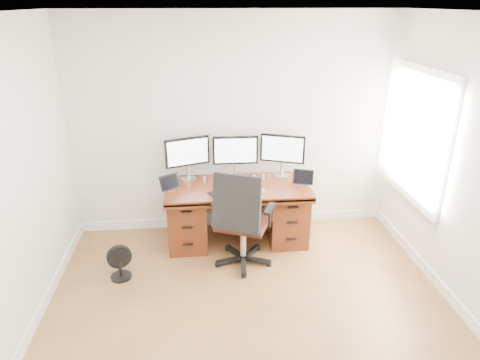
{
  "coord_description": "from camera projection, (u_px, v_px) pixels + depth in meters",
  "views": [
    {
      "loc": [
        -0.43,
        -2.83,
        2.77
      ],
      "look_at": [
        0.0,
        1.5,
        0.95
      ],
      "focal_mm": 32.0,
      "sensor_mm": 36.0,
      "label": 1
    }
  ],
  "objects": [
    {
      "name": "ground",
      "position": [
        257.0,
        347.0,
        3.71
      ],
      "size": [
        4.5,
        4.5,
        0.0
      ],
      "primitive_type": "plane",
      "color": "brown",
      "rests_on": "ground"
    },
    {
      "name": "back_wall",
      "position": [
        234.0,
        127.0,
        5.25
      ],
      "size": [
        4.0,
        0.1,
        2.7
      ],
      "primitive_type": "cube",
      "color": "silver",
      "rests_on": "ground"
    },
    {
      "name": "desk",
      "position": [
        237.0,
        211.0,
        5.23
      ],
      "size": [
        1.7,
        0.8,
        0.75
      ],
      "color": "#542210",
      "rests_on": "ground"
    },
    {
      "name": "office_chair",
      "position": [
        242.0,
        235.0,
        4.73
      ],
      "size": [
        0.8,
        0.8,
        1.16
      ],
      "rotation": [
        0.0,
        0.0,
        -0.39
      ],
      "color": "black",
      "rests_on": "ground"
    },
    {
      "name": "floor_fan",
      "position": [
        120.0,
        263.0,
        4.57
      ],
      "size": [
        0.27,
        0.22,
        0.38
      ],
      "rotation": [
        0.0,
        0.0,
        0.32
      ],
      "color": "black",
      "rests_on": "ground"
    },
    {
      "name": "monitor_left",
      "position": [
        187.0,
        153.0,
        5.13
      ],
      "size": [
        0.53,
        0.22,
        0.53
      ],
      "rotation": [
        0.0,
        0.0,
        0.34
      ],
      "color": "silver",
      "rests_on": "desk"
    },
    {
      "name": "monitor_center",
      "position": [
        235.0,
        152.0,
        5.19
      ],
      "size": [
        0.55,
        0.14,
        0.53
      ],
      "rotation": [
        0.0,
        0.0,
        -0.01
      ],
      "color": "silver",
      "rests_on": "desk"
    },
    {
      "name": "monitor_right",
      "position": [
        282.0,
        150.0,
        5.24
      ],
      "size": [
        0.53,
        0.23,
        0.53
      ],
      "rotation": [
        0.0,
        0.0,
        -0.37
      ],
      "color": "silver",
      "rests_on": "desk"
    },
    {
      "name": "tablet_left",
      "position": [
        170.0,
        183.0,
        4.92
      ],
      "size": [
        0.24,
        0.18,
        0.19
      ],
      "rotation": [
        0.0,
        0.0,
        0.56
      ],
      "color": "silver",
      "rests_on": "desk"
    },
    {
      "name": "tablet_right",
      "position": [
        303.0,
        178.0,
        5.06
      ],
      "size": [
        0.25,
        0.14,
        0.19
      ],
      "rotation": [
        0.0,
        0.0,
        -0.33
      ],
      "color": "silver",
      "rests_on": "desk"
    },
    {
      "name": "keyboard",
      "position": [
        237.0,
        192.0,
        4.88
      ],
      "size": [
        0.34,
        0.24,
        0.01
      ],
      "primitive_type": "cube",
      "rotation": [
        0.0,
        0.0,
        0.37
      ],
      "color": "white",
      "rests_on": "desk"
    },
    {
      "name": "trackpad",
      "position": [
        258.0,
        190.0,
        4.95
      ],
      "size": [
        0.15,
        0.15,
        0.01
      ],
      "primitive_type": "cube",
      "rotation": [
        0.0,
        0.0,
        0.36
      ],
      "color": "#BABDC2",
      "rests_on": "desk"
    },
    {
      "name": "drawing_tablet",
      "position": [
        219.0,
        193.0,
        4.87
      ],
      "size": [
        0.27,
        0.23,
        0.01
      ],
      "primitive_type": "cube",
      "rotation": [
        0.0,
        0.0,
        0.43
      ],
      "color": "black",
      "rests_on": "desk"
    },
    {
      "name": "phone",
      "position": [
        240.0,
        187.0,
        5.04
      ],
      "size": [
        0.12,
        0.07,
        0.01
      ],
      "primitive_type": "cube",
      "rotation": [
        0.0,
        0.0,
        -0.12
      ],
      "color": "black",
      "rests_on": "desk"
    },
    {
      "name": "figurine_blue",
      "position": [
        204.0,
        179.0,
        5.15
      ],
      "size": [
        0.03,
        0.03,
        0.08
      ],
      "color": "#6A8CF1",
      "rests_on": "desk"
    },
    {
      "name": "figurine_orange",
      "position": [
        219.0,
        178.0,
        5.17
      ],
      "size": [
        0.03,
        0.03,
        0.08
      ],
      "color": "gold",
      "rests_on": "desk"
    },
    {
      "name": "figurine_pink",
      "position": [
        224.0,
        178.0,
        5.18
      ],
      "size": [
        0.03,
        0.03,
        0.08
      ],
      "color": "pink",
      "rests_on": "desk"
    },
    {
      "name": "figurine_brown",
      "position": [
        245.0,
        177.0,
        5.2
      ],
      "size": [
        0.03,
        0.03,
        0.08
      ],
      "color": "brown",
      "rests_on": "desk"
    },
    {
      "name": "figurine_yellow",
      "position": [
        254.0,
        177.0,
        5.21
      ],
      "size": [
        0.03,
        0.03,
        0.08
      ],
      "color": "tan",
      "rests_on": "desk"
    },
    {
      "name": "figurine_purple",
      "position": [
        263.0,
        177.0,
        5.22
      ],
      "size": [
        0.03,
        0.03,
        0.08
      ],
      "color": "#9564E4",
      "rests_on": "desk"
    }
  ]
}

